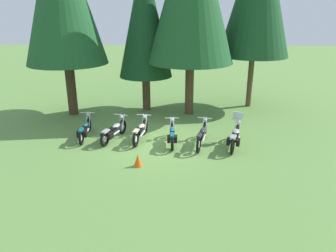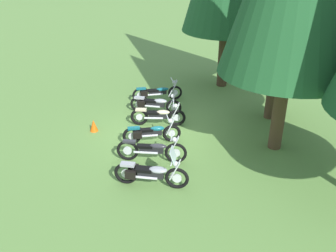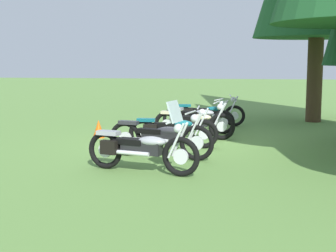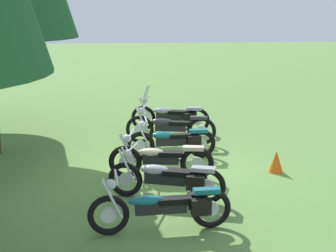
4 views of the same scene
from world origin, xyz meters
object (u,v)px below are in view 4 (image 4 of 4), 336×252
object	(u,v)px
motorcycle_1	(168,178)
motorcycle_5	(171,116)
motorcycle_0	(164,207)
motorcycle_2	(160,159)
motorcycle_3	(173,141)
traffic_cone	(276,162)
motorcycle_4	(170,128)

from	to	relation	value
motorcycle_1	motorcycle_5	distance (m)	5.32
motorcycle_0	motorcycle_2	bearing A→B (deg)	-97.05
motorcycle_2	motorcycle_3	world-z (taller)	motorcycle_2
motorcycle_1	traffic_cone	bearing A→B (deg)	-132.78
motorcycle_0	motorcycle_5	size ratio (longest dim) A/B	1.04
motorcycle_2	motorcycle_5	size ratio (longest dim) A/B	0.98
motorcycle_1	motorcycle_4	world-z (taller)	motorcycle_4
motorcycle_2	motorcycle_0	bearing A→B (deg)	95.66
motorcycle_1	traffic_cone	size ratio (longest dim) A/B	4.54
motorcycle_0	motorcycle_2	distance (m)	2.55
motorcycle_0	motorcycle_5	bearing A→B (deg)	-100.52
motorcycle_1	motorcycle_3	world-z (taller)	motorcycle_3
motorcycle_3	motorcycle_2	bearing A→B (deg)	72.06
motorcycle_5	traffic_cone	world-z (taller)	motorcycle_5
motorcycle_3	motorcycle_5	bearing A→B (deg)	-96.39
motorcycle_4	motorcycle_0	bearing A→B (deg)	95.77
motorcycle_1	motorcycle_4	distance (m)	3.92
motorcycle_4	traffic_cone	world-z (taller)	motorcycle_4
motorcycle_2	traffic_cone	world-z (taller)	motorcycle_2
motorcycle_1	motorcycle_5	size ratio (longest dim) A/B	0.97
motorcycle_0	motorcycle_3	distance (m)	4.00
motorcycle_0	traffic_cone	world-z (taller)	motorcycle_0
motorcycle_0	traffic_cone	size ratio (longest dim) A/B	4.88
motorcycle_2	motorcycle_5	world-z (taller)	motorcycle_5
motorcycle_1	motorcycle_2	size ratio (longest dim) A/B	0.98
motorcycle_4	motorcycle_5	xyz separation A→B (m)	(1.39, -0.17, 0.02)
motorcycle_3	motorcycle_4	bearing A→B (deg)	-94.09
motorcycle_2	motorcycle_4	distance (m)	2.74
motorcycle_0	motorcycle_4	world-z (taller)	motorcycle_4
motorcycle_0	motorcycle_2	size ratio (longest dim) A/B	1.06
motorcycle_1	motorcycle_5	world-z (taller)	motorcycle_5
motorcycle_0	motorcycle_5	xyz separation A→B (m)	(6.62, -0.81, 0.05)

